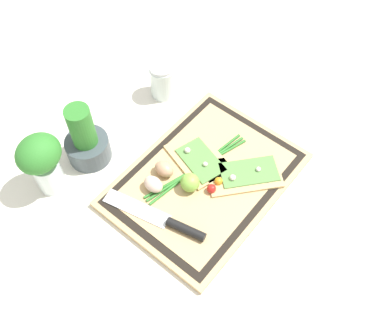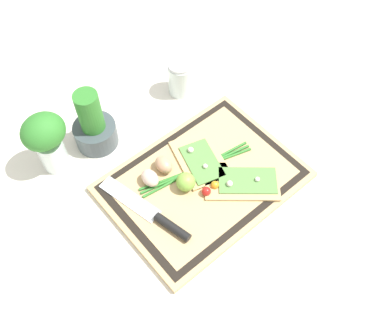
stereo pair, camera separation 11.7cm
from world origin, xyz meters
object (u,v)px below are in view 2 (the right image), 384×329
(egg_brown, at_px, (164,165))
(herb_pot, at_px, (94,127))
(lime, at_px, (186,182))
(cherry_tomato_yellow, at_px, (215,185))
(pizza_slice_near, at_px, (243,181))
(cherry_tomato_red, at_px, (206,191))
(pizza_slice_far, at_px, (200,159))
(egg_pink, at_px, (150,178))
(knife, at_px, (159,218))
(herb_glass, at_px, (46,139))
(sauce_jar, at_px, (181,79))

(egg_brown, relative_size, herb_pot, 0.28)
(lime, bearing_deg, cherry_tomato_yellow, -41.10)
(cherry_tomato_yellow, bearing_deg, pizza_slice_near, -29.17)
(cherry_tomato_red, height_order, cherry_tomato_yellow, cherry_tomato_red)
(pizza_slice_far, xyz_separation_m, egg_pink, (-0.14, 0.03, 0.01))
(knife, distance_m, egg_brown, 0.15)
(knife, relative_size, lime, 5.58)
(egg_brown, xyz_separation_m, herb_pot, (-0.08, 0.20, 0.03))
(knife, distance_m, lime, 0.12)
(cherry_tomato_yellow, xyz_separation_m, herb_glass, (-0.27, 0.34, 0.08))
(cherry_tomato_yellow, distance_m, herb_pot, 0.36)
(pizza_slice_near, xyz_separation_m, egg_brown, (-0.13, 0.16, 0.01))
(egg_brown, height_order, herb_pot, herb_pot)
(egg_brown, bearing_deg, herb_glass, 133.82)
(egg_brown, relative_size, herb_glass, 0.28)
(pizza_slice_near, distance_m, herb_glass, 0.51)
(knife, xyz_separation_m, herb_pot, (0.03, 0.31, 0.04))
(lime, relative_size, herb_pot, 0.26)
(herb_pot, bearing_deg, cherry_tomato_red, -71.48)
(knife, bearing_deg, egg_brown, 46.96)
(pizza_slice_near, xyz_separation_m, herb_pot, (-0.21, 0.37, 0.04))
(cherry_tomato_red, distance_m, cherry_tomato_yellow, 0.03)
(egg_pink, distance_m, cherry_tomato_yellow, 0.17)
(lime, bearing_deg, pizza_slice_far, 25.04)
(pizza_slice_far, relative_size, cherry_tomato_yellow, 8.91)
(egg_pink, relative_size, cherry_tomato_red, 2.24)
(herb_pot, bearing_deg, pizza_slice_near, -60.75)
(cherry_tomato_red, xyz_separation_m, herb_glass, (-0.24, 0.34, 0.08))
(pizza_slice_near, height_order, lime, lime)
(sauce_jar, bearing_deg, herb_pot, 179.48)
(pizza_slice_near, relative_size, pizza_slice_far, 1.13)
(egg_brown, xyz_separation_m, cherry_tomato_yellow, (0.06, -0.13, -0.01))
(egg_pink, height_order, herb_glass, herb_glass)
(cherry_tomato_red, xyz_separation_m, herb_pot, (-0.11, 0.33, 0.03))
(cherry_tomato_yellow, height_order, herb_glass, herb_glass)
(lime, xyz_separation_m, cherry_tomato_yellow, (0.06, -0.05, -0.01))
(cherry_tomato_yellow, xyz_separation_m, sauce_jar, (0.16, 0.33, 0.02))
(pizza_slice_far, bearing_deg, lime, -154.96)
(cherry_tomato_red, bearing_deg, sauce_jar, 60.13)
(pizza_slice_far, distance_m, lime, 0.09)
(lime, xyz_separation_m, sauce_jar, (0.22, 0.28, 0.00))
(cherry_tomato_red, bearing_deg, knife, 171.97)
(pizza_slice_near, distance_m, cherry_tomato_yellow, 0.08)
(lime, height_order, cherry_tomato_yellow, lime)
(herb_pot, xyz_separation_m, herb_glass, (-0.13, 0.01, 0.05))
(knife, bearing_deg, sauce_jar, 43.57)
(lime, relative_size, cherry_tomato_yellow, 2.29)
(egg_pink, bearing_deg, pizza_slice_far, -12.90)
(knife, relative_size, cherry_tomato_yellow, 12.79)
(cherry_tomato_yellow, bearing_deg, herb_pot, 112.96)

